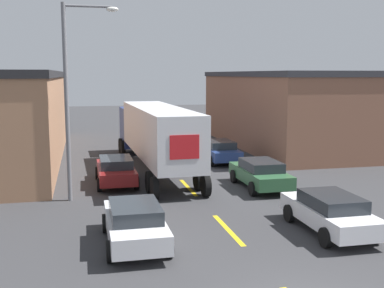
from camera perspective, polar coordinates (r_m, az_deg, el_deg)
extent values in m
cube|color=gold|center=(18.37, 4.28, -10.06)|extent=(0.20, 3.68, 0.01)
cube|color=gold|center=(24.83, -0.44, -5.17)|extent=(0.20, 3.68, 0.01)
cube|color=brown|center=(40.59, 13.62, 3.83)|extent=(12.34, 19.38, 5.60)
cube|color=#333338|center=(40.48, 13.77, 8.06)|extent=(12.54, 19.58, 0.40)
cube|color=navy|center=(35.59, -6.43, 2.04)|extent=(2.44, 3.21, 2.81)
cube|color=silver|center=(27.53, -4.01, 1.53)|extent=(2.86, 12.61, 2.74)
cube|color=red|center=(21.44, -0.89, -0.37)|extent=(1.36, 0.07, 1.09)
cylinder|color=black|center=(36.34, -4.56, -0.04)|extent=(0.31, 1.09, 1.09)
cylinder|color=black|center=(36.00, -8.43, -0.18)|extent=(0.31, 1.09, 1.09)
cylinder|color=black|center=(35.12, -4.20, -0.33)|extent=(0.31, 1.09, 1.09)
cylinder|color=black|center=(34.76, -8.20, -0.48)|extent=(0.31, 1.09, 1.09)
cylinder|color=black|center=(24.23, 0.71, -4.21)|extent=(0.31, 1.09, 1.09)
cylinder|color=black|center=(23.71, -5.06, -4.52)|extent=(0.31, 1.09, 1.09)
cylinder|color=black|center=(22.91, 1.64, -4.94)|extent=(0.31, 1.09, 1.09)
cylinder|color=black|center=(22.36, -4.46, -5.29)|extent=(0.31, 1.09, 1.09)
cube|color=silver|center=(16.78, -6.80, -9.54)|extent=(1.85, 4.72, 0.63)
cube|color=#23282D|center=(16.49, -6.78, -7.86)|extent=(1.63, 2.45, 0.47)
cylinder|color=black|center=(18.37, -4.37, -8.95)|extent=(0.22, 0.69, 0.69)
cylinder|color=black|center=(18.21, -10.22, -9.22)|extent=(0.22, 0.69, 0.69)
cylinder|color=black|center=(15.63, -2.74, -12.06)|extent=(0.22, 0.69, 0.69)
cylinder|color=black|center=(15.44, -9.69, -12.44)|extent=(0.22, 0.69, 0.69)
cube|color=silver|center=(18.59, 15.97, -8.03)|extent=(1.85, 4.72, 0.63)
cube|color=#23282D|center=(18.33, 16.25, -6.49)|extent=(1.63, 2.45, 0.47)
cylinder|color=black|center=(20.34, 16.25, -7.55)|extent=(0.22, 0.69, 0.69)
cylinder|color=black|center=(19.53, 11.44, -8.05)|extent=(0.22, 0.69, 0.69)
cylinder|color=black|center=(17.96, 20.84, -9.89)|extent=(0.22, 0.69, 0.69)
cylinder|color=black|center=(17.03, 15.54, -10.64)|extent=(0.22, 0.69, 0.69)
cube|color=#2D5B38|center=(24.88, 8.06, -3.68)|extent=(1.85, 4.72, 0.63)
cube|color=#23282D|center=(24.64, 8.20, -2.49)|extent=(1.63, 2.45, 0.47)
cylinder|color=black|center=(26.60, 8.79, -3.61)|extent=(0.22, 0.69, 0.69)
cylinder|color=black|center=(25.99, 4.98, -3.83)|extent=(0.22, 0.69, 0.69)
cylinder|color=black|center=(23.98, 11.37, -4.99)|extent=(0.22, 0.69, 0.69)
cylinder|color=black|center=(23.29, 7.19, -5.28)|extent=(0.22, 0.69, 0.69)
cube|color=navy|center=(31.97, 3.21, -0.95)|extent=(1.85, 4.72, 0.63)
cube|color=#23282D|center=(31.76, 3.29, -0.01)|extent=(1.63, 2.45, 0.47)
cylinder|color=black|center=(33.67, 4.03, -1.04)|extent=(0.22, 0.69, 0.69)
cylinder|color=black|center=(33.18, 0.97, -1.15)|extent=(0.22, 0.69, 0.69)
cylinder|color=black|center=(30.92, 5.60, -1.89)|extent=(0.22, 0.69, 0.69)
cylinder|color=black|center=(30.39, 2.28, -2.03)|extent=(0.22, 0.69, 0.69)
cube|color=maroon|center=(25.77, -9.01, -3.29)|extent=(1.85, 4.72, 0.63)
cube|color=#23282D|center=(25.52, -9.01, -2.14)|extent=(1.63, 2.45, 0.47)
cylinder|color=black|center=(27.33, -7.26, -3.26)|extent=(0.22, 0.69, 0.69)
cylinder|color=black|center=(27.22, -11.15, -3.40)|extent=(0.22, 0.69, 0.69)
cylinder|color=black|center=(24.48, -6.58, -4.60)|extent=(0.22, 0.69, 0.69)
cylinder|color=black|center=(24.36, -10.93, -4.77)|extent=(0.22, 0.69, 0.69)
cylinder|color=slate|center=(22.37, -14.63, 4.60)|extent=(0.20, 0.20, 8.90)
cylinder|color=slate|center=(22.52, -12.24, 15.67)|extent=(2.12, 0.11, 0.11)
ellipsoid|color=silver|center=(22.55, -9.43, 15.48)|extent=(0.56, 0.32, 0.22)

